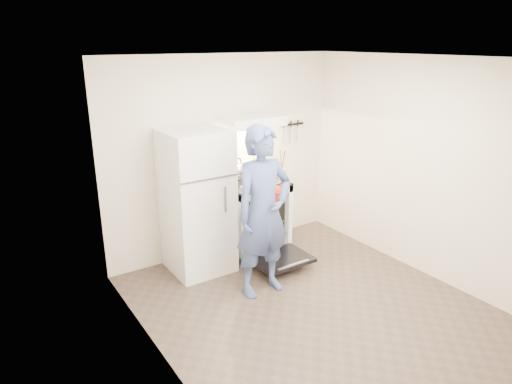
% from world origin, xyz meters
% --- Properties ---
extents(floor, '(3.60, 3.60, 0.00)m').
position_xyz_m(floor, '(0.00, 0.00, 0.00)').
color(floor, '#4A3B32').
rests_on(floor, ground).
extents(back_wall, '(3.20, 0.02, 2.50)m').
position_xyz_m(back_wall, '(0.00, 1.80, 1.25)').
color(back_wall, beige).
rests_on(back_wall, ground).
extents(refrigerator, '(0.70, 0.70, 1.70)m').
position_xyz_m(refrigerator, '(-0.58, 1.45, 0.85)').
color(refrigerator, white).
rests_on(refrigerator, floor).
extents(stove_body, '(0.76, 0.65, 0.92)m').
position_xyz_m(stove_body, '(0.23, 1.48, 0.46)').
color(stove_body, white).
rests_on(stove_body, floor).
extents(cooktop, '(0.76, 0.65, 0.03)m').
position_xyz_m(cooktop, '(0.23, 1.48, 0.94)').
color(cooktop, black).
rests_on(cooktop, stove_body).
extents(backsplash, '(0.76, 0.07, 0.20)m').
position_xyz_m(backsplash, '(0.23, 1.76, 1.05)').
color(backsplash, white).
rests_on(backsplash, cooktop).
extents(oven_door, '(0.70, 0.54, 0.04)m').
position_xyz_m(oven_door, '(0.23, 0.88, 0.12)').
color(oven_door, black).
rests_on(oven_door, floor).
extents(oven_rack, '(0.60, 0.52, 0.01)m').
position_xyz_m(oven_rack, '(0.23, 1.48, 0.44)').
color(oven_rack, slate).
rests_on(oven_rack, stove_body).
extents(range_hood, '(0.76, 0.50, 0.12)m').
position_xyz_m(range_hood, '(0.23, 1.55, 1.71)').
color(range_hood, white).
rests_on(range_hood, back_wall).
extents(knife_strip, '(0.40, 0.02, 0.03)m').
position_xyz_m(knife_strip, '(1.05, 1.79, 1.55)').
color(knife_strip, black).
rests_on(knife_strip, back_wall).
extents(pizza_stone, '(0.30, 0.30, 0.02)m').
position_xyz_m(pizza_stone, '(0.24, 1.48, 0.45)').
color(pizza_stone, olive).
rests_on(pizza_stone, oven_rack).
extents(tea_kettle, '(0.25, 0.20, 0.30)m').
position_xyz_m(tea_kettle, '(0.09, 1.64, 1.10)').
color(tea_kettle, '#B6B6BA').
rests_on(tea_kettle, cooktop).
extents(utensil_jar, '(0.10, 0.10, 0.13)m').
position_xyz_m(utensil_jar, '(0.55, 1.31, 1.05)').
color(utensil_jar, silver).
rests_on(utensil_jar, cooktop).
extents(person, '(0.69, 0.46, 1.85)m').
position_xyz_m(person, '(-0.23, 0.58, 0.93)').
color(person, '#374976').
rests_on(person, floor).
extents(dutch_oven, '(0.32, 0.25, 0.22)m').
position_xyz_m(dutch_oven, '(0.09, 0.85, 0.98)').
color(dutch_oven, '#BF1400').
rests_on(dutch_oven, person).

